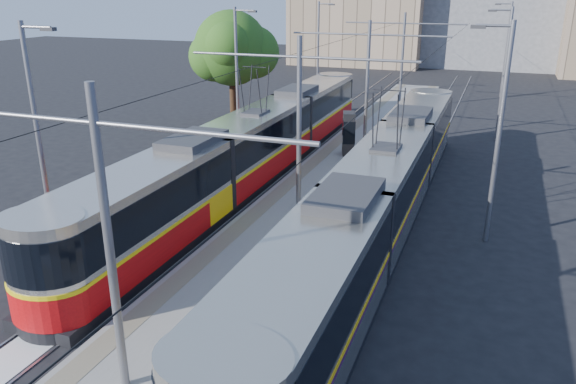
% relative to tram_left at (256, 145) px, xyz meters
% --- Properties ---
extents(ground, '(160.00, 160.00, 0.00)m').
position_rel_tram_left_xyz_m(ground, '(3.60, -11.81, -1.71)').
color(ground, black).
rests_on(ground, ground).
extents(platform, '(4.00, 50.00, 0.30)m').
position_rel_tram_left_xyz_m(platform, '(3.60, 5.19, -1.56)').
color(platform, gray).
rests_on(platform, ground).
extents(tactile_strip_left, '(0.70, 50.00, 0.01)m').
position_rel_tram_left_xyz_m(tactile_strip_left, '(2.15, 5.19, -1.40)').
color(tactile_strip_left, gray).
rests_on(tactile_strip_left, platform).
extents(tactile_strip_right, '(0.70, 50.00, 0.01)m').
position_rel_tram_left_xyz_m(tactile_strip_right, '(5.05, 5.19, -1.40)').
color(tactile_strip_right, gray).
rests_on(tactile_strip_right, platform).
extents(rails, '(8.71, 70.00, 0.03)m').
position_rel_tram_left_xyz_m(rails, '(3.60, 5.19, -1.69)').
color(rails, gray).
rests_on(rails, ground).
extents(track_arrow, '(1.20, 5.00, 0.01)m').
position_rel_tram_left_xyz_m(track_arrow, '(-0.00, -14.81, -1.70)').
color(track_arrow, silver).
rests_on(track_arrow, ground).
extents(tram_left, '(2.43, 30.10, 5.50)m').
position_rel_tram_left_xyz_m(tram_left, '(0.00, 0.00, 0.00)').
color(tram_left, black).
rests_on(tram_left, ground).
extents(tram_right, '(2.43, 29.01, 5.50)m').
position_rel_tram_left_xyz_m(tram_right, '(7.20, -4.19, 0.15)').
color(tram_right, black).
rests_on(tram_right, ground).
extents(catenary, '(9.20, 70.00, 7.00)m').
position_rel_tram_left_xyz_m(catenary, '(3.60, 2.34, 2.82)').
color(catenary, slate).
rests_on(catenary, platform).
extents(street_lamps, '(15.18, 38.22, 8.00)m').
position_rel_tram_left_xyz_m(street_lamps, '(3.60, 9.19, 2.47)').
color(street_lamps, slate).
rests_on(street_lamps, ground).
extents(shelter, '(0.95, 1.22, 2.37)m').
position_rel_tram_left_xyz_m(shelter, '(3.47, 4.75, -0.17)').
color(shelter, black).
rests_on(shelter, platform).
extents(tree, '(5.33, 4.93, 7.75)m').
position_rel_tram_left_xyz_m(tree, '(-5.40, 9.47, 3.53)').
color(tree, '#382314').
rests_on(tree, ground).
extents(building_left, '(16.32, 12.24, 13.55)m').
position_rel_tram_left_xyz_m(building_left, '(-6.40, 48.19, 5.08)').
color(building_left, tan).
rests_on(building_left, ground).
extents(building_centre, '(18.36, 14.28, 15.20)m').
position_rel_tram_left_xyz_m(building_centre, '(9.60, 52.19, 5.91)').
color(building_centre, gray).
rests_on(building_centre, ground).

